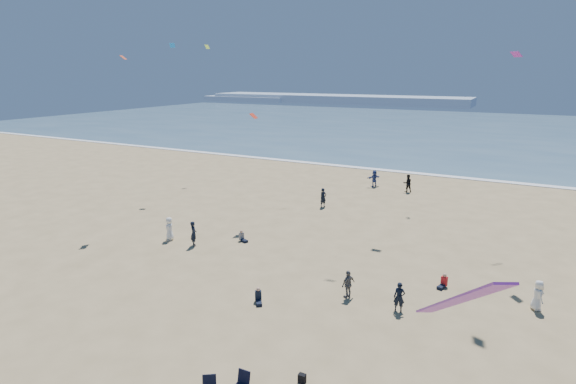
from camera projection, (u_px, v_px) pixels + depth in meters
The scene contains 8 objects.
ocean at pixel (461, 130), 99.15m from camera, with size 220.00×100.00×0.06m, color #476B84.
surf_line at pixel (410, 173), 56.26m from camera, with size 220.00×1.20×0.08m, color white.
headland_far at pixel (335, 99), 189.82m from camera, with size 110.00×20.00×3.20m, color #7A8EA8.
headland_near at pixel (248, 99), 203.53m from camera, with size 40.00×14.00×2.00m, color #7A8EA8.
standing_flyers at pixel (366, 241), 31.01m from camera, with size 28.24×42.28×1.88m.
seated_group at pixel (300, 320), 21.93m from camera, with size 15.53×22.45×0.84m.
black_backpack at pixel (302, 378), 18.11m from camera, with size 0.30×0.22×0.38m, color black.
kites_aloft at pixel (466, 27), 22.42m from camera, with size 49.59×45.70×29.32m.
Camera 1 is at (11.81, -10.86, 12.11)m, focal length 28.00 mm.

